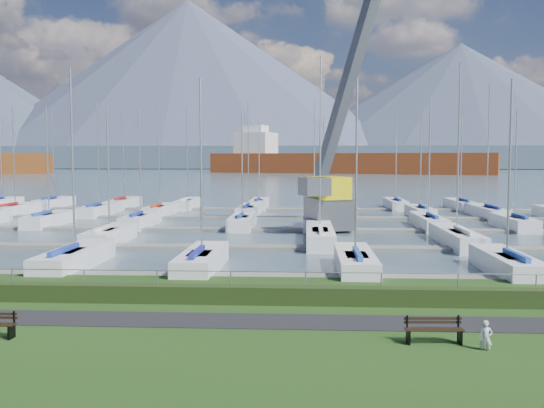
{
  "coord_description": "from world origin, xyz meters",
  "views": [
    {
      "loc": [
        1.98,
        -23.85,
        5.75
      ],
      "look_at": [
        0.0,
        12.0,
        3.0
      ],
      "focal_mm": 40.0,
      "sensor_mm": 36.0,
      "label": 1
    }
  ],
  "objects": [
    {
      "name": "foothill",
      "position": [
        0.0,
        330.0,
        6.0
      ],
      "size": [
        900.0,
        80.0,
        12.0
      ],
      "primitive_type": "cube",
      "color": "#455566",
      "rests_on": "water"
    },
    {
      "name": "cargo_ship_mid",
      "position": [
        14.04,
        214.07,
        3.45
      ],
      "size": [
        110.26,
        52.27,
        21.5
      ],
      "rotation": [
        0.0,
        0.0,
        -0.32
      ],
      "color": "brown",
      "rests_on": "water"
    },
    {
      "name": "docks",
      "position": [
        0.0,
        26.0,
        -0.22
      ],
      "size": [
        90.0,
        41.6,
        0.25
      ],
      "color": "slate",
      "rests_on": "water"
    },
    {
      "name": "hedge",
      "position": [
        0.0,
        -0.4,
        0.35
      ],
      "size": [
        80.0,
        0.7,
        0.7
      ],
      "primitive_type": "cube",
      "color": "#223212",
      "rests_on": "grass"
    },
    {
      "name": "sailboat_fleet",
      "position": [
        -1.43,
        29.33,
        5.39
      ],
      "size": [
        76.02,
        49.21,
        13.69
      ],
      "color": "navy",
      "rests_on": "water"
    },
    {
      "name": "fence",
      "position": [
        0.0,
        0.0,
        1.2
      ],
      "size": [
        80.0,
        0.04,
        0.04
      ],
      "primitive_type": "cylinder",
      "rotation": [
        0.0,
        1.57,
        0.0
      ],
      "color": "gray",
      "rests_on": "grass"
    },
    {
      "name": "water",
      "position": [
        0.0,
        260.0,
        -0.4
      ],
      "size": [
        800.0,
        540.0,
        0.2
      ],
      "primitive_type": "cube",
      "color": "#445963"
    },
    {
      "name": "crane",
      "position": [
        4.35,
        26.87,
        5.33
      ],
      "size": [
        7.61,
        12.96,
        22.35
      ],
      "rotation": [
        0.0,
        0.0,
        0.36
      ],
      "color": "#56585E",
      "rests_on": "water"
    },
    {
      "name": "mountains",
      "position": [
        7.35,
        404.62,
        46.68
      ],
      "size": [
        1190.0,
        360.0,
        115.0
      ],
      "color": "#3B4A56",
      "rests_on": "water"
    },
    {
      "name": "bench_right",
      "position": [
        5.97,
        -5.19,
        0.42
      ],
      "size": [
        1.82,
        0.52,
        0.85
      ],
      "rotation": [
        0.0,
        0.0,
        0.05
      ],
      "color": "black",
      "rests_on": "grass"
    },
    {
      "name": "path",
      "position": [
        0.0,
        -3.0,
        0.01
      ],
      "size": [
        160.0,
        2.0,
        0.04
      ],
      "primitive_type": "cube",
      "color": "black",
      "rests_on": "grass"
    },
    {
      "name": "person",
      "position": [
        7.38,
        -5.81,
        0.53
      ],
      "size": [
        0.44,
        0.35,
        1.05
      ],
      "primitive_type": "imported",
      "rotation": [
        0.0,
        0.0,
        -0.28
      ],
      "color": "silver",
      "rests_on": "grass"
    }
  ]
}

